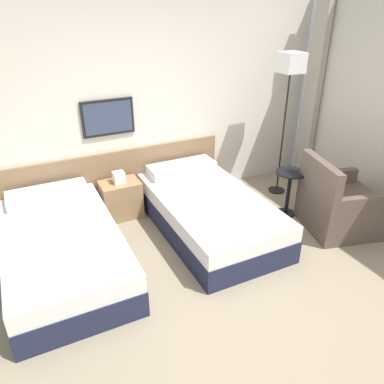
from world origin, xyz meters
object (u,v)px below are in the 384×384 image
at_px(nightstand, 121,199).
at_px(armchair, 339,207).
at_px(bed_near_door, 63,249).
at_px(bed_near_window, 208,212).
at_px(floor_lamp, 290,73).
at_px(side_table, 289,185).

height_order(nightstand, armchair, armchair).
height_order(bed_near_door, bed_near_window, same).
xyz_separation_m(nightstand, floor_lamp, (2.27, -0.32, 1.44)).
bearing_deg(floor_lamp, side_table, -117.21).
height_order(side_table, armchair, armchair).
xyz_separation_m(nightstand, side_table, (1.96, -0.91, 0.16)).
xyz_separation_m(bed_near_door, bed_near_window, (1.71, 0.00, 0.00)).
xyz_separation_m(bed_near_door, nightstand, (0.86, 0.77, 0.01)).
bearing_deg(floor_lamp, bed_near_window, -162.24).
relative_size(bed_near_window, nightstand, 3.24).
height_order(bed_near_window, floor_lamp, floor_lamp).
relative_size(bed_near_door, nightstand, 3.24).
xyz_separation_m(nightstand, armchair, (2.30, -1.46, 0.04)).
height_order(nightstand, side_table, nightstand).
bearing_deg(armchair, bed_near_window, 79.57).
bearing_deg(bed_near_door, nightstand, 42.10).
bearing_deg(side_table, floor_lamp, 62.79).
xyz_separation_m(floor_lamp, side_table, (-0.30, -0.59, -1.28)).
bearing_deg(side_table, nightstand, 155.09).
bearing_deg(side_table, armchair, -57.92).
bearing_deg(nightstand, side_table, -24.91).
bearing_deg(armchair, bed_near_door, 92.62).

